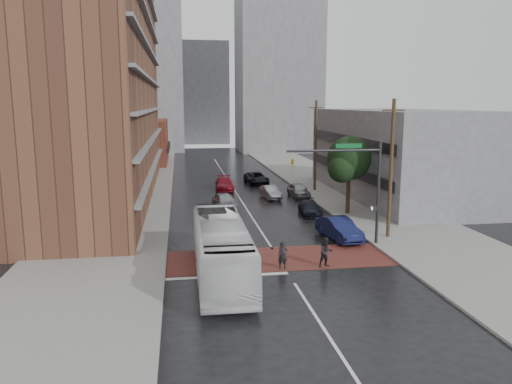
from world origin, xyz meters
TOP-DOWN VIEW (x-y plane):
  - ground at (0.00, 0.00)m, footprint 160.00×160.00m
  - crosswalk at (0.00, 0.50)m, footprint 14.00×5.00m
  - sidewalk_west at (-11.50, 25.00)m, footprint 9.00×90.00m
  - sidewalk_east at (11.50, 25.00)m, footprint 9.00×90.00m
  - apartment_block at (-14.00, 24.00)m, footprint 10.00×44.00m
  - storefront_west at (-12.00, 54.00)m, footprint 8.00×16.00m
  - building_east at (16.50, 20.00)m, footprint 11.00×26.00m
  - distant_tower_west at (-14.00, 78.00)m, footprint 18.00×16.00m
  - distant_tower_east at (14.00, 72.00)m, footprint 16.00×14.00m
  - distant_tower_center at (0.00, 95.00)m, footprint 12.00×10.00m
  - street_tree at (8.52, 12.03)m, footprint 4.20×4.10m
  - signal_mast at (5.85, 2.50)m, footprint 6.50×0.30m
  - utility_pole_near at (8.80, 4.00)m, footprint 1.60×0.26m
  - utility_pole_far at (8.80, 24.00)m, footprint 1.60×0.26m
  - transit_bus at (-3.84, -2.32)m, footprint 2.86×11.89m
  - pedestrian_a at (-0.14, -1.50)m, footprint 0.63×0.44m
  - pedestrian_b at (2.50, -1.50)m, footprint 0.98×0.82m
  - car_travel_a at (-2.03, 15.69)m, footprint 2.38×4.69m
  - car_travel_b at (3.14, 20.50)m, footprint 1.89×4.07m
  - car_travel_c at (-1.08, 26.23)m, footprint 2.20×5.00m
  - suv_travel at (3.15, 30.00)m, footprint 2.75×5.27m
  - car_parked_near at (5.20, 4.29)m, footprint 2.43×4.99m
  - car_parked_mid at (5.20, 12.44)m, footprint 1.96×4.24m
  - car_parked_far at (6.22, 20.86)m, footprint 1.95×4.29m

SIDE VIEW (x-z plane):
  - ground at x=0.00m, z-range 0.00..0.00m
  - crosswalk at x=0.00m, z-range 0.00..0.02m
  - sidewalk_west at x=-11.50m, z-range 0.00..0.15m
  - sidewalk_east at x=11.50m, z-range 0.00..0.15m
  - car_parked_mid at x=5.20m, z-range 0.00..1.20m
  - car_travel_b at x=3.14m, z-range 0.00..1.29m
  - suv_travel at x=3.15m, z-range 0.00..1.42m
  - car_travel_c at x=-1.08m, z-range 0.00..1.43m
  - car_parked_far at x=6.22m, z-range 0.00..1.43m
  - car_travel_a at x=-2.03m, z-range 0.00..1.53m
  - car_parked_near at x=5.20m, z-range 0.00..1.57m
  - pedestrian_a at x=-0.14m, z-range 0.00..1.66m
  - pedestrian_b at x=2.50m, z-range 0.00..1.80m
  - transit_bus at x=-3.84m, z-range 0.00..3.31m
  - storefront_west at x=-12.00m, z-range 0.00..7.00m
  - building_east at x=16.50m, z-range 0.00..9.00m
  - signal_mast at x=5.85m, z-range 1.13..8.33m
  - street_tree at x=8.52m, z-range 1.28..8.18m
  - utility_pole_near at x=8.80m, z-range 0.14..10.14m
  - utility_pole_far at x=8.80m, z-range 0.14..10.14m
  - distant_tower_center at x=0.00m, z-range 0.00..24.00m
  - apartment_block at x=-14.00m, z-range 0.00..28.00m
  - distant_tower_west at x=-14.00m, z-range 0.00..32.00m
  - distant_tower_east at x=14.00m, z-range 0.00..36.00m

